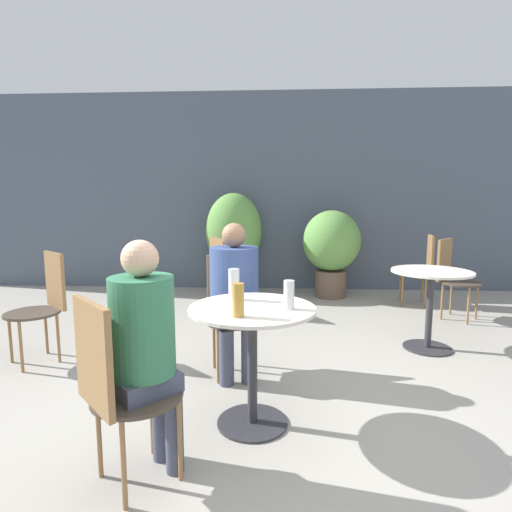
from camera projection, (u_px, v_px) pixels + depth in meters
ground_plane at (272, 442)px, 2.26m from camera, size 20.00×20.00×0.00m
storefront_wall at (276, 192)px, 6.13m from camera, size 10.00×0.06×3.00m
cafe_table_near at (252, 337)px, 2.38m from camera, size 0.76×0.76×0.74m
cafe_table_far at (430, 292)px, 3.64m from camera, size 0.71×0.71×0.74m
bistro_chair_0 at (232, 304)px, 3.20m from camera, size 0.45×0.47×0.93m
bistro_chair_1 at (115, 380)px, 1.83m from camera, size 0.50×0.50×0.93m
bistro_chair_2 at (452, 272)px, 4.64m from camera, size 0.50×0.50×0.93m
bistro_chair_3 at (45, 298)px, 3.39m from camera, size 0.50×0.50×0.93m
bistro_chair_4 at (224, 269)px, 4.88m from camera, size 0.50×0.49×0.93m
bistro_chair_5 at (422, 264)px, 5.23m from camera, size 0.46×0.44×0.93m
seated_person_0 at (235, 288)px, 3.02m from camera, size 0.39×0.42×1.20m
seated_person_1 at (146, 338)px, 1.91m from camera, size 0.39×0.39×1.18m
beer_glass_0 at (234, 284)px, 2.52m from camera, size 0.07×0.07×0.20m
beer_glass_1 at (238, 300)px, 2.14m from camera, size 0.06×0.06×0.18m
beer_glass_2 at (289, 295)px, 2.30m from camera, size 0.06×0.06×0.17m
potted_plant_0 at (234, 235)px, 5.84m from camera, size 0.82×0.82×1.48m
potted_plant_1 at (331, 246)px, 5.65m from camera, size 0.81×0.81×1.24m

